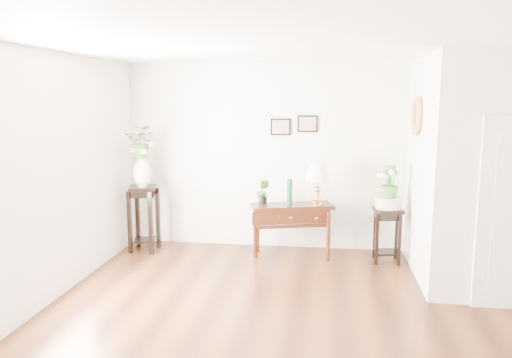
% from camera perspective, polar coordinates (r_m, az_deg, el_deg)
% --- Properties ---
extents(floor, '(6.00, 5.50, 0.02)m').
position_cam_1_polar(floor, '(5.25, 7.24, -16.55)').
color(floor, '#502A11').
rests_on(floor, ground).
extents(ceiling, '(6.00, 5.50, 0.02)m').
position_cam_1_polar(ceiling, '(4.76, 7.95, 15.47)').
color(ceiling, white).
rests_on(ceiling, ground).
extents(wall_back, '(6.00, 0.02, 2.80)m').
position_cam_1_polar(wall_back, '(7.53, 7.76, 2.47)').
color(wall_back, silver).
rests_on(wall_back, ground).
extents(wall_front, '(6.00, 0.02, 2.80)m').
position_cam_1_polar(wall_front, '(2.16, 6.93, -14.75)').
color(wall_front, silver).
rests_on(wall_front, ground).
extents(wall_left, '(0.02, 5.50, 2.80)m').
position_cam_1_polar(wall_left, '(5.68, -24.30, -0.47)').
color(wall_left, silver).
rests_on(wall_left, ground).
extents(partition, '(1.80, 1.95, 2.80)m').
position_cam_1_polar(partition, '(6.88, 25.48, 1.02)').
color(partition, silver).
rests_on(partition, floor).
extents(art_print_left, '(0.30, 0.02, 0.25)m').
position_cam_1_polar(art_print_left, '(7.50, 2.84, 5.97)').
color(art_print_left, black).
rests_on(art_print_left, wall_back).
extents(art_print_right, '(0.30, 0.02, 0.25)m').
position_cam_1_polar(art_print_right, '(7.47, 5.92, 6.30)').
color(art_print_right, black).
rests_on(art_print_right, wall_back).
extents(wall_ornament, '(0.07, 0.51, 0.51)m').
position_cam_1_polar(wall_ornament, '(6.73, 17.84, 6.87)').
color(wall_ornament, gold).
rests_on(wall_ornament, partition).
extents(console_table, '(1.22, 0.70, 0.77)m').
position_cam_1_polar(console_table, '(7.25, 4.13, -5.89)').
color(console_table, black).
rests_on(console_table, floor).
extents(table_lamp, '(0.45, 0.45, 0.62)m').
position_cam_1_polar(table_lamp, '(7.08, 7.05, -0.21)').
color(table_lamp, '#E49C47').
rests_on(table_lamp, console_table).
extents(green_vase, '(0.09, 0.09, 0.37)m').
position_cam_1_polar(green_vase, '(7.13, 3.85, -1.56)').
color(green_vase, '#124129').
rests_on(green_vase, console_table).
extents(potted_plant, '(0.19, 0.16, 0.34)m').
position_cam_1_polar(potted_plant, '(7.17, 0.77, -1.51)').
color(potted_plant, '#327727').
rests_on(potted_plant, console_table).
extents(plant_stand_a, '(0.47, 0.47, 0.98)m').
position_cam_1_polar(plant_stand_a, '(7.67, -12.68, -4.44)').
color(plant_stand_a, black).
rests_on(plant_stand_a, floor).
extents(porcelain_vase, '(0.30, 0.30, 0.47)m').
position_cam_1_polar(porcelain_vase, '(7.54, -12.88, 0.87)').
color(porcelain_vase, white).
rests_on(porcelain_vase, plant_stand_a).
extents(lily_arrangement, '(0.45, 0.39, 0.49)m').
position_cam_1_polar(lily_arrangement, '(7.49, -12.99, 4.03)').
color(lily_arrangement, '#327727').
rests_on(lily_arrangement, porcelain_vase).
extents(plant_stand_b, '(0.42, 0.42, 0.77)m').
position_cam_1_polar(plant_stand_b, '(7.25, 14.74, -6.21)').
color(plant_stand_b, black).
rests_on(plant_stand_b, floor).
extents(ceramic_bowl, '(0.47, 0.47, 0.16)m').
position_cam_1_polar(ceramic_bowl, '(7.14, 14.89, -2.61)').
color(ceramic_bowl, beige).
rests_on(ceramic_bowl, plant_stand_b).
extents(narcissus, '(0.36, 0.36, 0.48)m').
position_cam_1_polar(narcissus, '(7.09, 14.98, -0.38)').
color(narcissus, '#327727').
rests_on(narcissus, ceramic_bowl).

